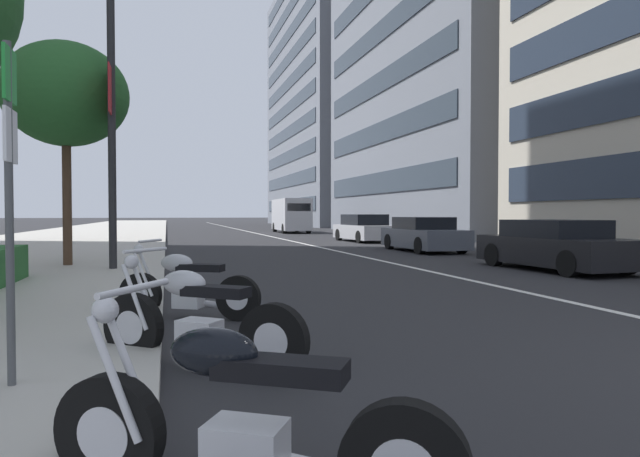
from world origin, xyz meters
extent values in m
cube|color=#B2ADA3|center=(30.00, 11.21, 0.07)|extent=(160.00, 9.64, 0.15)
cube|color=silver|center=(35.00, 0.00, 0.00)|extent=(110.00, 0.16, 0.01)
cylinder|color=black|center=(0.73, 6.63, 0.30)|extent=(0.41, 0.58, 0.60)
cylinder|color=silver|center=(0.73, 6.63, 0.30)|extent=(0.27, 0.33, 0.30)
cube|color=silver|center=(0.33, 5.97, 0.29)|extent=(0.42, 0.46, 0.28)
cube|color=black|center=(0.24, 5.81, 0.70)|extent=(0.52, 0.66, 0.10)
ellipsoid|color=black|center=(0.42, 6.11, 0.76)|extent=(0.44, 0.52, 0.24)
cylinder|color=silver|center=(0.63, 6.60, 0.61)|extent=(0.20, 0.29, 0.64)
cylinder|color=silver|center=(0.75, 6.52, 0.61)|extent=(0.20, 0.29, 0.64)
cylinder|color=silver|center=(0.64, 6.49, 1.06)|extent=(0.53, 0.34, 0.04)
sphere|color=silver|center=(0.74, 6.65, 0.94)|extent=(0.14, 0.14, 0.14)
cylinder|color=black|center=(3.41, 6.66, 0.33)|extent=(0.50, 0.59, 0.66)
cylinder|color=silver|center=(3.41, 6.66, 0.33)|extent=(0.30, 0.34, 0.33)
cylinder|color=black|center=(2.45, 5.43, 0.33)|extent=(0.50, 0.59, 0.66)
cylinder|color=silver|center=(2.45, 5.43, 0.33)|extent=(0.30, 0.34, 0.33)
cube|color=silver|center=(2.93, 6.04, 0.31)|extent=(0.44, 0.46, 0.28)
cube|color=black|center=(2.82, 5.90, 0.73)|extent=(0.57, 0.64, 0.10)
ellipsoid|color=#B2B2B7|center=(3.03, 6.18, 0.79)|extent=(0.47, 0.51, 0.24)
cylinder|color=silver|center=(3.30, 6.64, 0.63)|extent=(0.23, 0.28, 0.64)
cylinder|color=silver|center=(3.41, 6.55, 0.63)|extent=(0.23, 0.28, 0.64)
cylinder|color=silver|center=(3.31, 6.53, 1.09)|extent=(0.50, 0.40, 0.04)
sphere|color=silver|center=(3.42, 6.67, 0.97)|extent=(0.14, 0.14, 0.14)
cylinder|color=silver|center=(2.87, 5.74, 0.20)|extent=(0.49, 0.60, 0.16)
cylinder|color=black|center=(5.80, 6.69, 0.31)|extent=(0.39, 0.60, 0.61)
cylinder|color=silver|center=(5.80, 6.69, 0.31)|extent=(0.26, 0.33, 0.31)
cylinder|color=black|center=(5.12, 5.41, 0.31)|extent=(0.39, 0.60, 0.61)
cylinder|color=silver|center=(5.12, 5.41, 0.31)|extent=(0.26, 0.33, 0.31)
cube|color=silver|center=(5.46, 6.05, 0.29)|extent=(0.41, 0.46, 0.28)
cube|color=black|center=(5.38, 5.89, 0.71)|extent=(0.49, 0.67, 0.10)
ellipsoid|color=#B2B2B7|center=(5.54, 6.20, 0.77)|extent=(0.43, 0.52, 0.24)
cylinder|color=silver|center=(5.70, 6.66, 0.61)|extent=(0.19, 0.30, 0.64)
cylinder|color=silver|center=(5.82, 6.59, 0.61)|extent=(0.19, 0.30, 0.64)
cylinder|color=silver|center=(5.72, 6.55, 1.07)|extent=(0.55, 0.31, 0.04)
sphere|color=silver|center=(5.81, 6.71, 0.95)|extent=(0.14, 0.14, 0.14)
cylinder|color=silver|center=(5.45, 5.74, 0.18)|extent=(0.40, 0.65, 0.16)
cube|color=black|center=(9.69, -3.26, 0.50)|extent=(4.35, 2.00, 0.69)
cube|color=black|center=(9.74, -3.26, 1.06)|extent=(2.33, 1.77, 0.44)
cylinder|color=black|center=(11.06, -2.37, 0.31)|extent=(0.63, 0.24, 0.62)
cylinder|color=black|center=(11.13, -4.04, 0.31)|extent=(0.63, 0.24, 0.62)
cylinder|color=black|center=(8.24, -2.48, 0.31)|extent=(0.63, 0.24, 0.62)
cylinder|color=black|center=(8.31, -4.15, 0.31)|extent=(0.63, 0.24, 0.62)
cube|color=#4C515B|center=(17.07, -3.18, 0.50)|extent=(4.40, 1.86, 0.71)
cube|color=black|center=(17.12, -3.19, 1.08)|extent=(2.26, 1.69, 0.46)
cylinder|color=black|center=(18.53, -2.38, 0.31)|extent=(0.62, 0.23, 0.62)
cylinder|color=black|center=(18.51, -4.02, 0.31)|extent=(0.62, 0.23, 0.62)
cylinder|color=black|center=(15.63, -2.35, 0.31)|extent=(0.62, 0.23, 0.62)
cylinder|color=black|center=(15.62, -3.99, 0.31)|extent=(0.62, 0.23, 0.62)
cube|color=#B7B7BC|center=(24.64, -3.52, 0.50)|extent=(4.56, 2.03, 0.71)
cube|color=black|center=(24.64, -3.52, 1.13)|extent=(2.52, 1.80, 0.55)
cylinder|color=black|center=(26.09, -2.61, 0.31)|extent=(0.63, 0.25, 0.62)
cylinder|color=black|center=(26.16, -4.29, 0.31)|extent=(0.63, 0.25, 0.62)
cylinder|color=black|center=(23.13, -2.74, 0.31)|extent=(0.63, 0.25, 0.62)
cylinder|color=black|center=(23.20, -4.42, 0.31)|extent=(0.63, 0.25, 0.62)
cube|color=#B7B7BC|center=(38.78, -2.78, 1.39)|extent=(6.05, 2.15, 2.33)
cube|color=black|center=(35.80, -2.70, 1.90)|extent=(0.08, 1.68, 0.56)
cylinder|color=black|center=(40.84, -1.93, 0.36)|extent=(0.73, 0.28, 0.72)
cylinder|color=black|center=(40.80, -3.73, 0.36)|extent=(0.73, 0.28, 0.72)
cylinder|color=black|center=(36.76, -1.83, 0.36)|extent=(0.73, 0.28, 0.72)
cylinder|color=black|center=(36.72, -3.63, 0.36)|extent=(0.73, 0.28, 0.72)
cylinder|color=#47494C|center=(2.28, 7.47, 1.44)|extent=(0.06, 0.06, 2.58)
cube|color=#1E8C33|center=(2.28, 7.45, 2.48)|extent=(0.32, 0.02, 0.40)
cube|color=silver|center=(2.28, 7.45, 2.03)|extent=(0.32, 0.02, 0.40)
cylinder|color=#232326|center=(11.53, 7.56, 4.64)|extent=(0.18, 0.18, 8.98)
cube|color=#B21E23|center=(11.18, 7.56, 4.29)|extent=(0.56, 0.03, 1.10)
cube|color=#B21E23|center=(11.88, 7.56, 4.29)|extent=(0.56, 0.03, 1.10)
cylinder|color=#473323|center=(12.80, 8.74, 1.72)|extent=(0.22, 0.22, 3.14)
ellipsoid|color=#265B28|center=(12.80, 8.74, 4.43)|extent=(3.04, 3.04, 2.58)
cube|color=#2D3842|center=(34.73, -8.35, 3.65)|extent=(22.00, 0.08, 1.50)
cube|color=#2D3842|center=(34.73, -8.35, 7.22)|extent=(22.00, 0.08, 1.50)
cube|color=#2D3842|center=(34.73, -8.35, 10.79)|extent=(22.00, 0.08, 1.50)
cube|color=#2D3842|center=(34.73, -8.35, 14.36)|extent=(22.00, 0.08, 1.50)
cube|color=slate|center=(65.54, -17.25, 15.76)|extent=(29.42, 17.72, 31.52)
cube|color=#2D3842|center=(65.54, -8.35, 2.52)|extent=(26.48, 0.08, 1.50)
cube|color=#2D3842|center=(65.54, -8.35, 5.53)|extent=(26.48, 0.08, 1.50)
cube|color=#2D3842|center=(65.54, -8.35, 8.54)|extent=(26.48, 0.08, 1.50)
cube|color=#2D3842|center=(65.54, -8.35, 11.56)|extent=(26.48, 0.08, 1.50)
cube|color=#2D3842|center=(65.54, -8.35, 14.57)|extent=(26.48, 0.08, 1.50)
cube|color=#2D3842|center=(65.54, -8.35, 17.58)|extent=(26.48, 0.08, 1.50)
cube|color=#2D3842|center=(65.54, -8.35, 20.59)|extent=(26.48, 0.08, 1.50)
cube|color=#2D3842|center=(65.54, -8.35, 23.60)|extent=(26.48, 0.08, 1.50)
cube|color=#2D3842|center=(65.54, -8.35, 26.62)|extent=(26.48, 0.08, 1.50)
camera|label=1|loc=(-2.34, 6.33, 1.44)|focal=31.10mm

